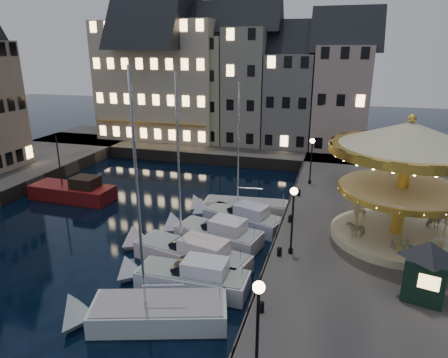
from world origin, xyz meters
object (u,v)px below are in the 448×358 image
(ticket_kiosk, at_px, (427,260))
(motorboat_d, at_px, (213,234))
(bollard_a, at_px, (261,306))
(bollard_d, at_px, (299,192))
(motorboat_c, at_px, (186,253))
(streetlamp_a, at_px, (258,318))
(motorboat_a, at_px, (148,313))
(motorboat_e, at_px, (238,218))
(bollard_b, at_px, (279,251))
(streetlamp_c, at_px, (312,154))
(carousel, at_px, (406,160))
(bollard_c, at_px, (290,218))
(motorboat_b, at_px, (186,278))
(streetlamp_b, at_px, (293,211))
(motorboat_f, at_px, (239,207))
(red_fishing_boat, at_px, (74,192))

(ticket_kiosk, bearing_deg, motorboat_d, 157.71)
(bollard_a, height_order, bollard_d, same)
(bollard_a, height_order, motorboat_c, motorboat_c)
(bollard_a, bearing_deg, motorboat_c, 137.84)
(streetlamp_a, height_order, motorboat_d, streetlamp_a)
(motorboat_a, height_order, motorboat_d, motorboat_a)
(streetlamp_a, xyz_separation_m, motorboat_e, (-4.66, 15.63, -3.38))
(bollard_b, height_order, bollard_d, same)
(streetlamp_c, bearing_deg, bollard_a, -91.76)
(carousel, bearing_deg, streetlamp_a, -114.34)
(streetlamp_c, bearing_deg, bollard_c, -93.81)
(bollard_c, relative_size, motorboat_c, 0.05)
(bollard_a, bearing_deg, motorboat_b, 151.25)
(bollard_c, bearing_deg, motorboat_d, -158.21)
(streetlamp_b, height_order, motorboat_e, streetlamp_b)
(streetlamp_c, relative_size, motorboat_b, 0.57)
(bollard_b, distance_m, motorboat_b, 5.69)
(bollard_c, distance_m, motorboat_b, 9.27)
(bollard_c, xyz_separation_m, ticket_kiosk, (7.37, -7.11, 1.74))
(bollard_d, xyz_separation_m, motorboat_f, (-4.61, -2.06, -1.07))
(ticket_kiosk, bearing_deg, motorboat_e, 144.20)
(motorboat_d, height_order, motorboat_e, same)
(bollard_c, relative_size, carousel, 0.06)
(streetlamp_c, distance_m, bollard_b, 14.22)
(streetlamp_b, xyz_separation_m, bollard_c, (-0.60, 4.50, -2.41))
(streetlamp_a, xyz_separation_m, ticket_kiosk, (6.77, 7.39, -0.68))
(motorboat_d, bearing_deg, motorboat_a, -93.03)
(bollard_b, relative_size, bollard_d, 1.00)
(bollard_d, xyz_separation_m, carousel, (6.81, -6.27, 5.00))
(motorboat_b, distance_m, ticket_kiosk, 12.52)
(motorboat_e, relative_size, motorboat_f, 0.69)
(streetlamp_c, xyz_separation_m, bollard_c, (-0.60, -9.00, -2.41))
(bollard_c, bearing_deg, motorboat_e, 164.40)
(streetlamp_b, distance_m, motorboat_f, 10.12)
(motorboat_f, height_order, red_fishing_boat, motorboat_f)
(bollard_c, bearing_deg, streetlamp_a, -87.63)
(streetlamp_b, distance_m, motorboat_c, 7.27)
(streetlamp_a, distance_m, motorboat_d, 14.11)
(motorboat_e, bearing_deg, bollard_c, -15.60)
(carousel, bearing_deg, motorboat_a, -139.91)
(streetlamp_b, xyz_separation_m, red_fishing_boat, (-20.21, 6.89, -3.32))
(motorboat_c, height_order, motorboat_f, motorboat_c)
(motorboat_f, bearing_deg, motorboat_d, -94.67)
(ticket_kiosk, bearing_deg, bollard_d, 120.30)
(bollard_b, relative_size, bollard_c, 1.00)
(motorboat_c, xyz_separation_m, carousel, (12.62, 4.47, 5.92))
(bollard_b, height_order, motorboat_e, motorboat_e)
(motorboat_a, height_order, ticket_kiosk, motorboat_a)
(bollard_c, height_order, motorboat_a, motorboat_a)
(motorboat_b, xyz_separation_m, motorboat_d, (-0.22, 5.83, -0.00))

